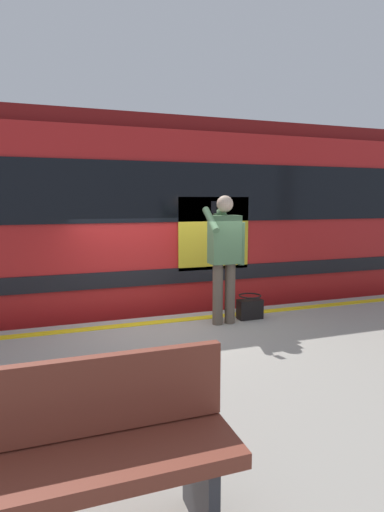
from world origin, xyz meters
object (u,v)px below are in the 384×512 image
at_px(passenger, 224,249).
at_px(handbag, 250,308).
at_px(train_carriage, 52,216).
at_px(bench, 51,456).

distance_m(passenger, handbag, 0.97).
bearing_deg(handbag, train_carriage, -44.29).
xyz_separation_m(train_carriage, bench, (0.10, 5.73, -0.89)).
bearing_deg(passenger, handbag, -169.19).
xyz_separation_m(passenger, handbag, (-0.44, -0.08, -0.86)).
bearing_deg(passenger, bench, 54.34).
bearing_deg(bench, train_carriage, -91.03).
height_order(passenger, handbag, passenger).
relative_size(train_carriage, passenger, 7.99).
distance_m(handbag, bench, 4.20).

